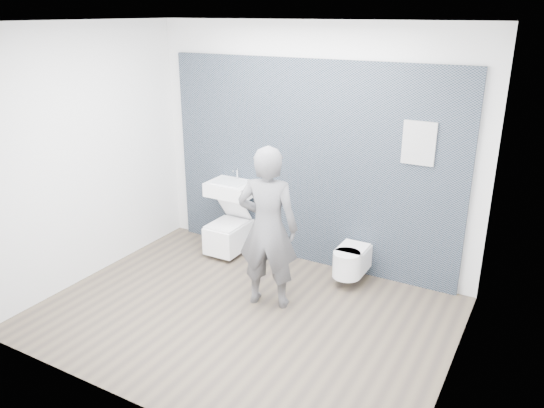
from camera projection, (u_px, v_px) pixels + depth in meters
The scene contains 8 objects.
ground at pixel (243, 315), 5.34m from camera, with size 4.00×4.00×0.00m, color brown.
room_shell at pixel (239, 147), 4.75m from camera, with size 4.00×4.00×4.00m.
tile_wall at pixel (306, 259), 6.55m from camera, with size 3.60×0.06×2.40m, color black.
washbasin at pixel (231, 188), 6.49m from camera, with size 0.56×0.42×0.42m.
toilet_square at pixel (229, 235), 6.63m from camera, with size 0.40×0.58×0.71m.
toilet_rounded at pixel (350, 261), 5.90m from camera, with size 0.32×0.54×0.30m.
info_placard at pixel (405, 284), 5.94m from camera, with size 0.34×0.03×0.45m, color white.
visitor at pixel (268, 228), 5.29m from camera, with size 0.62×0.40×1.69m, color #5C5D61.
Camera 1 is at (2.52, -3.90, 2.89)m, focal length 35.00 mm.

